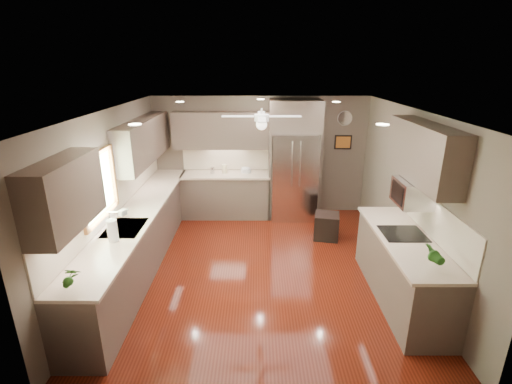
{
  "coord_description": "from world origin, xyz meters",
  "views": [
    {
      "loc": [
        -0.07,
        -5.25,
        3.12
      ],
      "look_at": [
        -0.08,
        0.6,
        1.09
      ],
      "focal_mm": 26.0,
      "sensor_mm": 36.0,
      "label": 1
    }
  ],
  "objects_px": {
    "microwave": "(413,193)",
    "stool": "(326,226)",
    "soap_bottle": "(123,212)",
    "potted_plant_left": "(68,277)",
    "potted_plant_right": "(433,254)",
    "canister_b": "(212,170)",
    "bowl": "(246,172)",
    "refrigerator": "(294,163)",
    "paper_towel": "(113,231)",
    "canister_c": "(225,169)"
  },
  "relations": [
    {
      "from": "microwave",
      "to": "canister_b",
      "type": "bearing_deg",
      "value": 137.7
    },
    {
      "from": "canister_b",
      "to": "bowl",
      "type": "relative_size",
      "value": 0.63
    },
    {
      "from": "potted_plant_left",
      "to": "paper_towel",
      "type": "bearing_deg",
      "value": 88.2
    },
    {
      "from": "canister_c",
      "to": "bowl",
      "type": "height_order",
      "value": "canister_c"
    },
    {
      "from": "canister_b",
      "to": "bowl",
      "type": "bearing_deg",
      "value": 2.08
    },
    {
      "from": "canister_b",
      "to": "potted_plant_right",
      "type": "xyz_separation_m",
      "value": [
        2.9,
        -3.76,
        0.09
      ]
    },
    {
      "from": "paper_towel",
      "to": "refrigerator",
      "type": "bearing_deg",
      "value": 49.5
    },
    {
      "from": "canister_c",
      "to": "potted_plant_right",
      "type": "distance_m",
      "value": 4.64
    },
    {
      "from": "canister_c",
      "to": "potted_plant_right",
      "type": "height_order",
      "value": "potted_plant_right"
    },
    {
      "from": "potted_plant_left",
      "to": "refrigerator",
      "type": "relative_size",
      "value": 0.13
    },
    {
      "from": "canister_b",
      "to": "microwave",
      "type": "distance_m",
      "value": 4.12
    },
    {
      "from": "canister_b",
      "to": "bowl",
      "type": "distance_m",
      "value": 0.7
    },
    {
      "from": "canister_c",
      "to": "soap_bottle",
      "type": "bearing_deg",
      "value": -118.87
    },
    {
      "from": "soap_bottle",
      "to": "refrigerator",
      "type": "xyz_separation_m",
      "value": [
        2.77,
        2.3,
        0.16
      ]
    },
    {
      "from": "paper_towel",
      "to": "microwave",
      "type": "bearing_deg",
      "value": 5.33
    },
    {
      "from": "microwave",
      "to": "paper_towel",
      "type": "xyz_separation_m",
      "value": [
        -3.95,
        -0.37,
        -0.4
      ]
    },
    {
      "from": "canister_c",
      "to": "potted_plant_right",
      "type": "xyz_separation_m",
      "value": [
        2.65,
        -3.81,
        0.07
      ]
    },
    {
      "from": "soap_bottle",
      "to": "refrigerator",
      "type": "relative_size",
      "value": 0.07
    },
    {
      "from": "potted_plant_left",
      "to": "bowl",
      "type": "distance_m",
      "value": 4.57
    },
    {
      "from": "refrigerator",
      "to": "microwave",
      "type": "bearing_deg",
      "value": -63.91
    },
    {
      "from": "soap_bottle",
      "to": "potted_plant_left",
      "type": "height_order",
      "value": "potted_plant_left"
    },
    {
      "from": "refrigerator",
      "to": "paper_towel",
      "type": "bearing_deg",
      "value": -130.5
    },
    {
      "from": "potted_plant_left",
      "to": "stool",
      "type": "distance_m",
      "value": 4.56
    },
    {
      "from": "potted_plant_left",
      "to": "paper_towel",
      "type": "relative_size",
      "value": 0.96
    },
    {
      "from": "microwave",
      "to": "stool",
      "type": "distance_m",
      "value": 2.21
    },
    {
      "from": "microwave",
      "to": "paper_towel",
      "type": "relative_size",
      "value": 1.67
    },
    {
      "from": "canister_c",
      "to": "refrigerator",
      "type": "height_order",
      "value": "refrigerator"
    },
    {
      "from": "soap_bottle",
      "to": "potted_plant_right",
      "type": "bearing_deg",
      "value": -19.62
    },
    {
      "from": "canister_b",
      "to": "stool",
      "type": "xyz_separation_m",
      "value": [
        2.24,
        -1.1,
        -0.77
      ]
    },
    {
      "from": "potted_plant_left",
      "to": "canister_c",
      "type": "bearing_deg",
      "value": 74.12
    },
    {
      "from": "potted_plant_left",
      "to": "paper_towel",
      "type": "xyz_separation_m",
      "value": [
        0.03,
        1.11,
        -0.02
      ]
    },
    {
      "from": "canister_b",
      "to": "microwave",
      "type": "bearing_deg",
      "value": -42.3
    },
    {
      "from": "refrigerator",
      "to": "paper_towel",
      "type": "height_order",
      "value": "refrigerator"
    },
    {
      "from": "soap_bottle",
      "to": "paper_towel",
      "type": "relative_size",
      "value": 0.55
    },
    {
      "from": "canister_b",
      "to": "refrigerator",
      "type": "bearing_deg",
      "value": -1.51
    },
    {
      "from": "canister_c",
      "to": "refrigerator",
      "type": "relative_size",
      "value": 0.07
    },
    {
      "from": "potted_plant_right",
      "to": "stool",
      "type": "xyz_separation_m",
      "value": [
        -0.66,
        2.66,
        -0.86
      ]
    },
    {
      "from": "canister_b",
      "to": "canister_c",
      "type": "distance_m",
      "value": 0.26
    },
    {
      "from": "bowl",
      "to": "stool",
      "type": "height_order",
      "value": "bowl"
    },
    {
      "from": "stool",
      "to": "potted_plant_left",
      "type": "bearing_deg",
      "value": -135.61
    },
    {
      "from": "canister_c",
      "to": "bowl",
      "type": "xyz_separation_m",
      "value": [
        0.44,
        -0.02,
        -0.06
      ]
    },
    {
      "from": "potted_plant_right",
      "to": "stool",
      "type": "relative_size",
      "value": 0.62
    },
    {
      "from": "soap_bottle",
      "to": "potted_plant_left",
      "type": "relative_size",
      "value": 0.58
    },
    {
      "from": "soap_bottle",
      "to": "potted_plant_right",
      "type": "xyz_separation_m",
      "value": [
        3.97,
        -1.41,
        0.07
      ]
    },
    {
      "from": "canister_b",
      "to": "potted_plant_right",
      "type": "relative_size",
      "value": 0.43
    },
    {
      "from": "microwave",
      "to": "stool",
      "type": "xyz_separation_m",
      "value": [
        -0.79,
        1.65,
        -1.24
      ]
    },
    {
      "from": "bowl",
      "to": "paper_towel",
      "type": "distance_m",
      "value": 3.54
    },
    {
      "from": "canister_b",
      "to": "soap_bottle",
      "type": "bearing_deg",
      "value": -114.42
    },
    {
      "from": "soap_bottle",
      "to": "potted_plant_right",
      "type": "height_order",
      "value": "potted_plant_right"
    },
    {
      "from": "canister_b",
      "to": "potted_plant_right",
      "type": "bearing_deg",
      "value": -52.36
    }
  ]
}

